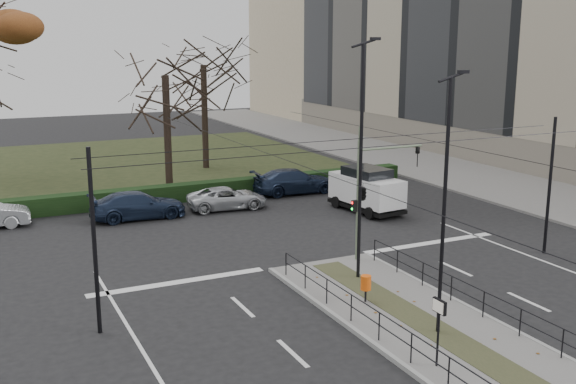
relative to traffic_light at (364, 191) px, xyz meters
name	(u,v)px	position (x,y,z in m)	size (l,w,h in m)	color
ground	(387,304)	(-1.79, -4.50, -3.06)	(140.00, 140.00, 0.00)	black
median_island	(431,329)	(-1.79, -7.00, -2.99)	(4.40, 15.00, 0.14)	slate
sidewalk_east	(423,164)	(16.21, 17.50, -2.99)	(8.00, 90.00, 0.14)	slate
park	(73,168)	(-7.79, 27.50, -3.01)	(38.00, 26.00, 0.10)	#262F17
hedge	(109,199)	(-7.79, 14.10, -2.56)	(38.00, 1.00, 1.00)	black
apartment_block	(514,26)	(26.17, 19.47, 7.33)	(13.09, 52.10, 21.64)	#C1B18B
median_railing	(434,304)	(-1.79, -7.10, -2.09)	(4.14, 13.24, 0.92)	black
catenary	(365,201)	(-1.79, -2.88, 0.36)	(20.00, 34.00, 6.00)	black
traffic_light	(364,191)	(0.00, 0.00, 0.00)	(3.41, 1.96, 5.02)	#65755A
litter_bin	(366,283)	(-2.52, -4.23, -2.24)	(0.37, 0.37, 0.96)	black
info_panel	(439,314)	(-3.30, -9.22, -1.36)	(0.11, 0.52, 1.99)	black
streetlamp_median_near	(445,204)	(-1.81, -7.39, 1.21)	(0.68, 0.14, 8.13)	black
streetlamp_median_far	(361,160)	(-1.42, -1.96, 1.71)	(0.76, 0.16, 9.11)	black
parked_car_third	(138,205)	(-6.89, 11.17, -2.34)	(2.01, 4.95, 1.44)	#1B263F
parked_car_fourth	(227,198)	(-1.91, 11.13, -2.45)	(2.03, 4.41, 1.23)	#B4B7BC
white_van	(366,189)	(4.76, 7.31, -1.79)	(2.51, 4.76, 2.44)	white
bare_tree_center	(204,73)	(0.99, 23.21, 3.90)	(7.51, 7.51, 9.83)	black
bare_tree_near	(166,84)	(-3.63, 16.64, 3.56)	(5.57, 5.57, 9.37)	black
parked_car_fifth	(294,181)	(3.20, 13.07, -2.31)	(2.12, 5.22, 1.51)	#1B263F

